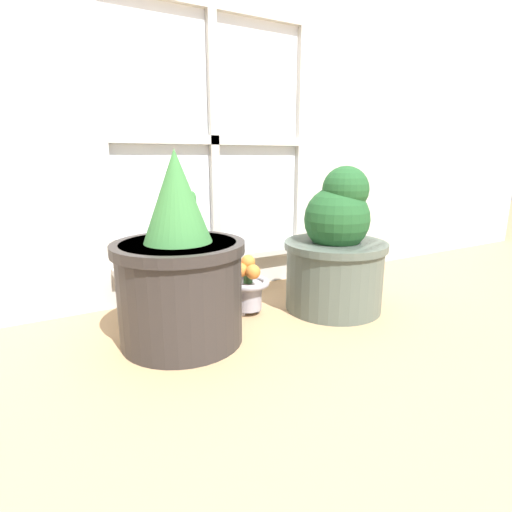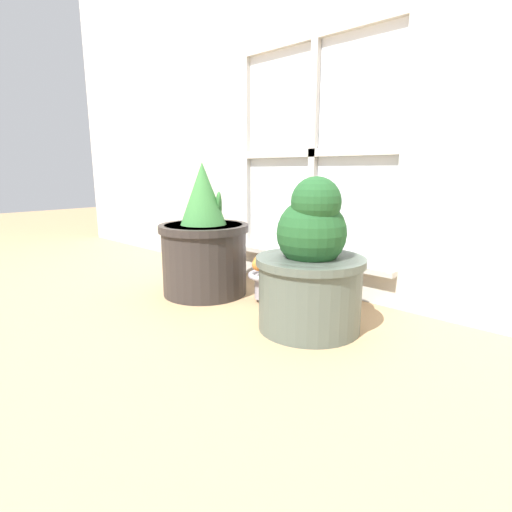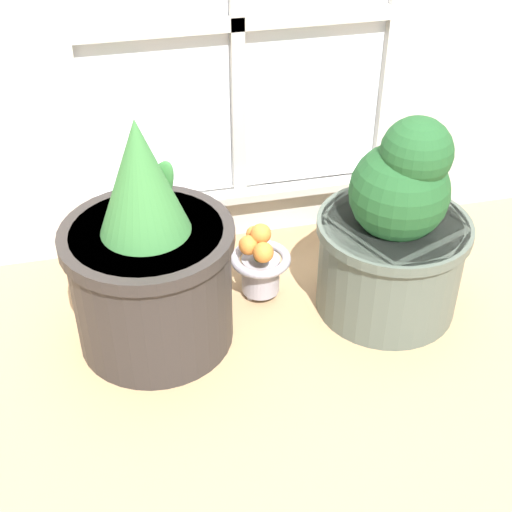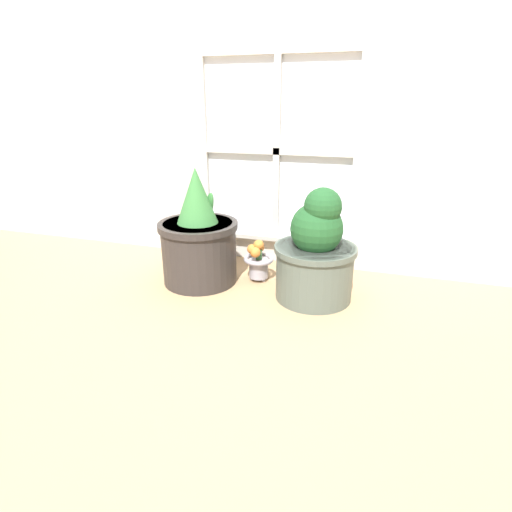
{
  "view_description": "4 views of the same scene",
  "coord_description": "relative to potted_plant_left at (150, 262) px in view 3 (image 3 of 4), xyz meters",
  "views": [
    {
      "loc": [
        -0.68,
        -1.0,
        0.57
      ],
      "look_at": [
        -0.0,
        0.19,
        0.23
      ],
      "focal_mm": 28.0,
      "sensor_mm": 36.0,
      "label": 1
    },
    {
      "loc": [
        1.1,
        -1.0,
        0.56
      ],
      "look_at": [
        0.01,
        0.15,
        0.22
      ],
      "focal_mm": 28.0,
      "sensor_mm": 36.0,
      "label": 2
    },
    {
      "loc": [
        -0.36,
        -1.21,
        1.23
      ],
      "look_at": [
        -0.04,
        0.18,
        0.17
      ],
      "focal_mm": 50.0,
      "sensor_mm": 36.0,
      "label": 3
    },
    {
      "loc": [
        0.55,
        -1.62,
        0.89
      ],
      "look_at": [
        0.0,
        0.16,
        0.17
      ],
      "focal_mm": 28.0,
      "sensor_mm": 36.0,
      "label": 4
    }
  ],
  "objects": [
    {
      "name": "ground_plane",
      "position": [
        0.3,
        -0.14,
        -0.23
      ],
      "size": [
        10.0,
        10.0,
        0.0
      ],
      "primitive_type": "plane",
      "color": "tan"
    },
    {
      "name": "potted_plant_left",
      "position": [
        0.0,
        0.0,
        0.0
      ],
      "size": [
        0.4,
        0.4,
        0.6
      ],
      "color": "#2D2826",
      "rests_on": "ground_plane"
    },
    {
      "name": "potted_plant_right",
      "position": [
        0.61,
        -0.02,
        -0.01
      ],
      "size": [
        0.38,
        0.38,
        0.54
      ],
      "color": "#4C564C",
      "rests_on": "ground_plane"
    },
    {
      "name": "flower_vase",
      "position": [
        0.29,
        0.1,
        -0.12
      ],
      "size": [
        0.16,
        0.16,
        0.23
      ],
      "color": "#99939E",
      "rests_on": "ground_plane"
    }
  ]
}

